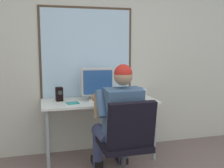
% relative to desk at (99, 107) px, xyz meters
% --- Properties ---
extents(wall_rear, '(5.91, 0.08, 2.87)m').
position_rel_desk_xyz_m(wall_rear, '(0.12, 0.36, 0.76)').
color(wall_rear, beige).
rests_on(wall_rear, ground).
extents(desk, '(1.43, 0.61, 0.76)m').
position_rel_desk_xyz_m(desk, '(0.00, 0.00, 0.00)').
color(desk, '#90979A').
rests_on(desk, ground).
extents(office_chair, '(0.56, 0.58, 0.92)m').
position_rel_desk_xyz_m(office_chair, '(0.10, -0.80, -0.15)').
color(office_chair, black).
rests_on(office_chair, ground).
extents(person_seated, '(0.54, 0.75, 1.26)m').
position_rel_desk_xyz_m(person_seated, '(0.09, -0.55, -0.02)').
color(person_seated, '#3B4269').
rests_on(person_seated, ground).
extents(crt_monitor, '(0.41, 0.20, 0.40)m').
position_rel_desk_xyz_m(crt_monitor, '(-0.02, 0.05, 0.31)').
color(crt_monitor, beige).
rests_on(crt_monitor, desk).
extents(wine_glass, '(0.07, 0.07, 0.14)m').
position_rel_desk_xyz_m(wine_glass, '(0.54, -0.13, 0.18)').
color(wine_glass, silver).
rests_on(wine_glass, desk).
extents(desk_speaker, '(0.09, 0.10, 0.17)m').
position_rel_desk_xyz_m(desk_speaker, '(-0.49, 0.09, 0.17)').
color(desk_speaker, black).
rests_on(desk_speaker, desk).
extents(cd_case, '(0.16, 0.14, 0.01)m').
position_rel_desk_xyz_m(cd_case, '(-0.35, -0.09, 0.09)').
color(cd_case, teal).
rests_on(cd_case, desk).
extents(coffee_mug, '(0.07, 0.07, 0.08)m').
position_rel_desk_xyz_m(coffee_mug, '(0.41, -0.11, 0.12)').
color(coffee_mug, maroon).
rests_on(coffee_mug, desk).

